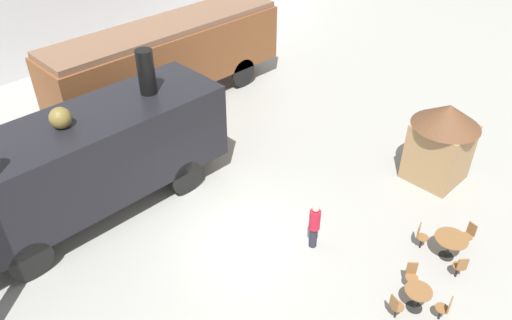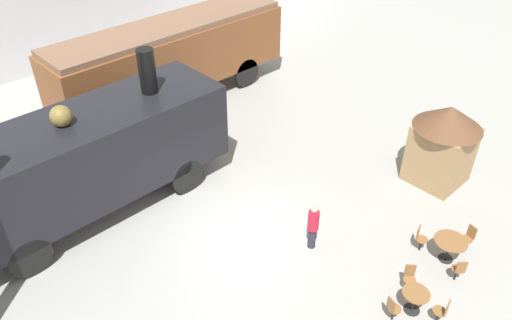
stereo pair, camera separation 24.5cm
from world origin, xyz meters
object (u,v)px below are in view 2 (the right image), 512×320
at_px(passenger_coach_wooden, 171,54).
at_px(visitor_person, 313,225).
at_px(cafe_table_mid, 450,244).
at_px(cafe_table_near, 415,297).
at_px(ticket_kiosk, 444,140).
at_px(steam_locomotive, 87,156).
at_px(cafe_chair_0, 443,310).

relative_size(passenger_coach_wooden, visitor_person, 6.80).
xyz_separation_m(cafe_table_mid, visitor_person, (-2.54, 3.12, 0.25)).
xyz_separation_m(cafe_table_near, ticket_kiosk, (5.64, 2.64, 1.15)).
bearing_deg(ticket_kiosk, visitor_person, 172.10).
height_order(steam_locomotive, visitor_person, steam_locomotive).
xyz_separation_m(steam_locomotive, cafe_table_mid, (6.41, -9.21, -1.54)).
distance_m(passenger_coach_wooden, visitor_person, 10.91).
bearing_deg(cafe_chair_0, steam_locomotive, 9.41).
xyz_separation_m(steam_locomotive, ticket_kiosk, (9.68, -6.90, -0.49)).
relative_size(passenger_coach_wooden, cafe_table_mid, 11.29).
bearing_deg(passenger_coach_wooden, visitor_person, -103.37).
height_order(passenger_coach_wooden, ticket_kiosk, passenger_coach_wooden).
bearing_deg(cafe_table_mid, cafe_chair_0, -154.47).
relative_size(visitor_person, ticket_kiosk, 0.54).
distance_m(steam_locomotive, visitor_person, 7.33).
relative_size(passenger_coach_wooden, cafe_table_near, 14.96).
bearing_deg(passenger_coach_wooden, cafe_table_mid, -89.87).
relative_size(passenger_coach_wooden, ticket_kiosk, 3.65).
bearing_deg(cafe_chair_0, ticket_kiosk, -71.34).
height_order(steam_locomotive, cafe_table_near, steam_locomotive).
xyz_separation_m(steam_locomotive, visitor_person, (3.87, -6.09, -1.29)).
height_order(passenger_coach_wooden, cafe_chair_0, passenger_coach_wooden).
bearing_deg(cafe_table_near, ticket_kiosk, 25.12).
bearing_deg(steam_locomotive, ticket_kiosk, -35.46).
height_order(passenger_coach_wooden, visitor_person, passenger_coach_wooden).
height_order(visitor_person, ticket_kiosk, ticket_kiosk).
xyz_separation_m(passenger_coach_wooden, cafe_table_near, (-2.32, -13.98, -1.71)).
distance_m(visitor_person, ticket_kiosk, 5.93).
bearing_deg(cafe_table_near, visitor_person, 92.99).
distance_m(steam_locomotive, ticket_kiosk, 11.90).
xyz_separation_m(cafe_table_near, cafe_table_mid, (2.36, 0.33, 0.11)).
bearing_deg(cafe_table_near, steam_locomotive, 113.00).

